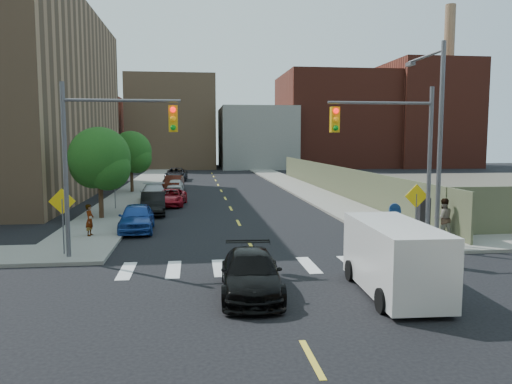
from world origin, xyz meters
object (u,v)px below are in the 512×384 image
object	(u,v)px
parked_car_red	(171,197)
parked_car_grey	(176,174)
parked_car_blue	(137,218)
pedestrian_west	(90,220)
parked_car_maroon	(174,183)
payphone	(423,217)
parked_car_black	(153,203)
black_sedan	(251,273)
mailbox	(395,217)
parked_car_white	(175,185)
pedestrian_east	(443,218)
parked_car_silver	(154,194)
cargo_van	(393,256)

from	to	relation	value
parked_car_red	parked_car_grey	xyz separation A→B (m)	(-0.36, 22.36, 0.13)
parked_car_blue	pedestrian_west	distance (m)	2.64
parked_car_maroon	pedestrian_west	distance (m)	22.50
parked_car_red	payphone	xyz separation A→B (m)	(12.61, -13.72, 0.47)
parked_car_black	black_sedan	xyz separation A→B (m)	(4.31, -17.17, -0.05)
parked_car_grey	mailbox	distance (m)	36.65
parked_car_red	pedestrian_west	world-z (taller)	pedestrian_west
parked_car_blue	parked_car_red	world-z (taller)	parked_car_blue
mailbox	pedestrian_west	xyz separation A→B (m)	(-15.15, 0.51, 0.09)
parked_car_black	parked_car_white	xyz separation A→B (m)	(0.91, 13.55, -0.10)
parked_car_red	mailbox	size ratio (longest dim) A/B	3.14
mailbox	parked_car_white	bearing A→B (deg)	134.94
parked_car_black	pedestrian_east	bearing A→B (deg)	-39.54
parked_car_blue	parked_car_red	size ratio (longest dim) A/B	0.97
parked_car_white	payphone	size ratio (longest dim) A/B	1.93
parked_car_maroon	pedestrian_west	size ratio (longest dim) A/B	2.82
black_sedan	parked_car_blue	bearing A→B (deg)	116.22
parked_car_silver	parked_car_black	bearing A→B (deg)	-90.67
parked_car_white	parked_car_maroon	distance (m)	1.18
parked_car_silver	pedestrian_west	distance (m)	13.32
parked_car_blue	parked_car_silver	distance (m)	11.49
parked_car_grey	mailbox	world-z (taller)	mailbox
parked_car_blue	parked_car_grey	size ratio (longest dim) A/B	0.81
parked_car_white	pedestrian_east	bearing A→B (deg)	-58.93
parked_car_black	mailbox	distance (m)	15.09
parked_car_red	parked_car_maroon	xyz separation A→B (m)	(-0.20, 10.59, 0.10)
parked_car_silver	parked_car_grey	bearing A→B (deg)	82.82
parked_car_red	cargo_van	bearing A→B (deg)	-65.54
cargo_van	payphone	bearing A→B (deg)	61.11
parked_car_silver	parked_car_maroon	xyz separation A→B (m)	(1.10, 9.12, 0.00)
parked_car_black	black_sedan	distance (m)	17.70
black_sedan	parked_car_grey	bearing A→B (deg)	98.51
black_sedan	payphone	xyz separation A→B (m)	(9.21, 7.57, 0.42)
parked_car_black	payphone	xyz separation A→B (m)	(13.52, -9.59, 0.37)
parked_car_silver	cargo_van	bearing A→B (deg)	-73.12
parked_car_grey	payphone	world-z (taller)	payphone
parked_car_blue	parked_car_silver	bearing A→B (deg)	87.73
parked_car_silver	pedestrian_west	world-z (taller)	pedestrian_west
pedestrian_west	parked_car_maroon	bearing A→B (deg)	0.81
payphone	pedestrian_east	size ratio (longest dim) A/B	0.98
parked_car_white	pedestrian_east	size ratio (longest dim) A/B	1.89
cargo_van	pedestrian_east	bearing A→B (deg)	55.27
parked_car_silver	cargo_van	size ratio (longest dim) A/B	0.98
parked_car_maroon	cargo_van	bearing A→B (deg)	-70.86
black_sedan	pedestrian_east	bearing A→B (deg)	38.51
parked_car_blue	pedestrian_east	size ratio (longest dim) A/B	2.26
pedestrian_east	mailbox	bearing A→B (deg)	-54.23
parked_car_red	pedestrian_west	distance (m)	12.16
parked_car_grey	parked_car_black	bearing A→B (deg)	-89.61
parked_car_black	parked_car_silver	size ratio (longest dim) A/B	0.88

